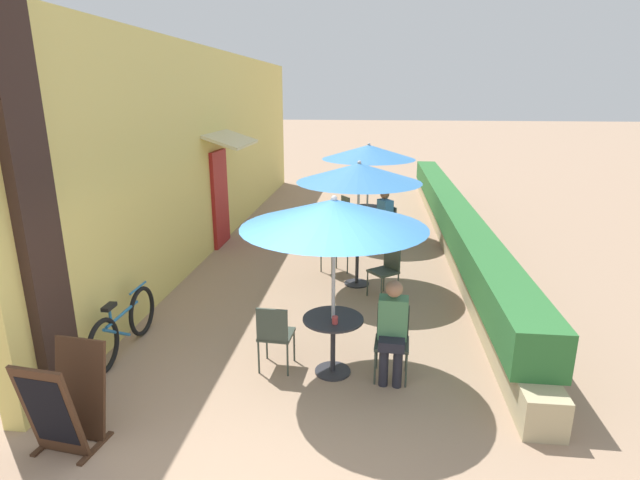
{
  "coord_description": "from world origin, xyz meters",
  "views": [
    {
      "loc": [
        1.01,
        -3.93,
        3.3
      ],
      "look_at": [
        0.15,
        3.79,
        1.0
      ],
      "focal_mm": 28.0,
      "sensor_mm": 36.0,
      "label": 1
    }
  ],
  "objects_px": {
    "seated_patron_near_right": "(392,327)",
    "coffee_cup_mid": "(350,244)",
    "patio_table_far": "(367,216)",
    "seated_patron_far_right": "(383,215)",
    "patio_umbrella_far": "(369,152)",
    "menu_board": "(66,401)",
    "coffee_cup_near": "(335,320)",
    "bicycle_leaning": "(124,327)",
    "cafe_chair_near_right": "(392,336)",
    "patio_table_near": "(333,334)",
    "patio_umbrella_mid": "(359,173)",
    "cafe_chair_far_left": "(349,210)",
    "cafe_chair_mid_right": "(387,267)",
    "cafe_chair_far_right": "(387,222)",
    "patio_table_mid": "(357,257)",
    "cafe_chair_mid_left": "(331,248)",
    "patio_umbrella_near": "(334,214)",
    "cafe_chair_near_left": "(275,332)"
  },
  "relations": [
    {
      "from": "seated_patron_near_right",
      "to": "patio_table_near",
      "type": "bearing_deg",
      "value": -2.88
    },
    {
      "from": "cafe_chair_near_right",
      "to": "patio_table_far",
      "type": "bearing_deg",
      "value": -82.49
    },
    {
      "from": "cafe_chair_far_left",
      "to": "seated_patron_far_right",
      "type": "xyz_separation_m",
      "value": [
        0.81,
        -1.15,
        0.17
      ]
    },
    {
      "from": "patio_table_far",
      "to": "bicycle_leaning",
      "type": "relative_size",
      "value": 0.42
    },
    {
      "from": "patio_umbrella_far",
      "to": "menu_board",
      "type": "height_order",
      "value": "patio_umbrella_far"
    },
    {
      "from": "bicycle_leaning",
      "to": "coffee_cup_mid",
      "type": "bearing_deg",
      "value": 44.04
    },
    {
      "from": "coffee_cup_near",
      "to": "seated_patron_near_right",
      "type": "bearing_deg",
      "value": 5.99
    },
    {
      "from": "cafe_chair_mid_right",
      "to": "coffee_cup_mid",
      "type": "relative_size",
      "value": 9.67
    },
    {
      "from": "coffee_cup_mid",
      "to": "seated_patron_far_right",
      "type": "bearing_deg",
      "value": 76.96
    },
    {
      "from": "coffee_cup_near",
      "to": "cafe_chair_far_left",
      "type": "height_order",
      "value": "cafe_chair_far_left"
    },
    {
      "from": "cafe_chair_mid_right",
      "to": "cafe_chair_mid_left",
      "type": "bearing_deg",
      "value": 6.2
    },
    {
      "from": "patio_table_near",
      "to": "patio_umbrella_mid",
      "type": "height_order",
      "value": "patio_umbrella_mid"
    },
    {
      "from": "patio_umbrella_mid",
      "to": "cafe_chair_far_left",
      "type": "relative_size",
      "value": 2.54
    },
    {
      "from": "cafe_chair_far_right",
      "to": "cafe_chair_near_right",
      "type": "bearing_deg",
      "value": 146.39
    },
    {
      "from": "patio_table_mid",
      "to": "patio_table_far",
      "type": "relative_size",
      "value": 1.0
    },
    {
      "from": "patio_table_far",
      "to": "seated_patron_far_right",
      "type": "distance_m",
      "value": 0.73
    },
    {
      "from": "seated_patron_far_right",
      "to": "bicycle_leaning",
      "type": "relative_size",
      "value": 0.72
    },
    {
      "from": "patio_umbrella_near",
      "to": "seated_patron_near_right",
      "type": "bearing_deg",
      "value": -6.35
    },
    {
      "from": "coffee_cup_near",
      "to": "seated_patron_far_right",
      "type": "distance_m",
      "value": 5.63
    },
    {
      "from": "cafe_chair_mid_right",
      "to": "cafe_chair_far_left",
      "type": "height_order",
      "value": "same"
    },
    {
      "from": "patio_table_mid",
      "to": "patio_umbrella_far",
      "type": "bearing_deg",
      "value": 88.0
    },
    {
      "from": "cafe_chair_near_right",
      "to": "seated_patron_far_right",
      "type": "xyz_separation_m",
      "value": [
        -0.07,
        5.42,
        0.17
      ]
    },
    {
      "from": "seated_patron_far_right",
      "to": "cafe_chair_mid_right",
      "type": "bearing_deg",
      "value": 147.52
    },
    {
      "from": "patio_umbrella_near",
      "to": "patio_umbrella_far",
      "type": "bearing_deg",
      "value": 87.34
    },
    {
      "from": "cafe_chair_near_left",
      "to": "menu_board",
      "type": "distance_m",
      "value": 2.31
    },
    {
      "from": "cafe_chair_near_right",
      "to": "coffee_cup_mid",
      "type": "xyz_separation_m",
      "value": [
        -0.66,
        2.86,
        0.25
      ]
    },
    {
      "from": "patio_table_near",
      "to": "patio_table_mid",
      "type": "relative_size",
      "value": 1.0
    },
    {
      "from": "patio_umbrella_far",
      "to": "coffee_cup_near",
      "type": "bearing_deg",
      "value": -92.29
    },
    {
      "from": "cafe_chair_near_right",
      "to": "patio_table_far",
      "type": "relative_size",
      "value": 1.2
    },
    {
      "from": "patio_umbrella_far",
      "to": "bicycle_leaning",
      "type": "xyz_separation_m",
      "value": [
        -3.05,
        -5.86,
        -1.64
      ]
    },
    {
      "from": "cafe_chair_near_right",
      "to": "seated_patron_near_right",
      "type": "relative_size",
      "value": 0.7
    },
    {
      "from": "patio_table_near",
      "to": "patio_table_far",
      "type": "bearing_deg",
      "value": 87.34
    },
    {
      "from": "cafe_chair_near_right",
      "to": "cafe_chair_far_left",
      "type": "xyz_separation_m",
      "value": [
        -0.88,
        6.57,
        0.0
      ]
    },
    {
      "from": "cafe_chair_near_right",
      "to": "seated_patron_near_right",
      "type": "height_order",
      "value": "seated_patron_near_right"
    },
    {
      "from": "cafe_chair_mid_right",
      "to": "patio_umbrella_far",
      "type": "height_order",
      "value": "patio_umbrella_far"
    },
    {
      "from": "patio_umbrella_far",
      "to": "cafe_chair_mid_left",
      "type": "bearing_deg",
      "value": -103.41
    },
    {
      "from": "menu_board",
      "to": "cafe_chair_far_left",
      "type": "bearing_deg",
      "value": 81.9
    },
    {
      "from": "coffee_cup_near",
      "to": "patio_umbrella_far",
      "type": "relative_size",
      "value": 0.04
    },
    {
      "from": "seated_patron_near_right",
      "to": "coffee_cup_mid",
      "type": "distance_m",
      "value": 3.04
    },
    {
      "from": "cafe_chair_near_right",
      "to": "seated_patron_far_right",
      "type": "relative_size",
      "value": 0.7
    },
    {
      "from": "patio_table_near",
      "to": "cafe_chair_near_right",
      "type": "xyz_separation_m",
      "value": [
        0.71,
        0.03,
        0.01
      ]
    },
    {
      "from": "cafe_chair_far_left",
      "to": "bicycle_leaning",
      "type": "height_order",
      "value": "cafe_chair_far_left"
    },
    {
      "from": "patio_umbrella_mid",
      "to": "menu_board",
      "type": "bearing_deg",
      "value": -119.41
    },
    {
      "from": "coffee_cup_mid",
      "to": "cafe_chair_far_left",
      "type": "xyz_separation_m",
      "value": [
        -0.21,
        3.71,
        -0.25
      ]
    },
    {
      "from": "seated_patron_near_right",
      "to": "cafe_chair_far_right",
      "type": "bearing_deg",
      "value": -86.86
    },
    {
      "from": "patio_table_far",
      "to": "patio_umbrella_far",
      "type": "height_order",
      "value": "patio_umbrella_far"
    },
    {
      "from": "cafe_chair_near_right",
      "to": "menu_board",
      "type": "bearing_deg",
      "value": 31.16
    },
    {
      "from": "seated_patron_near_right",
      "to": "menu_board",
      "type": "bearing_deg",
      "value": 29.58
    },
    {
      "from": "patio_table_mid",
      "to": "seated_patron_far_right",
      "type": "height_order",
      "value": "seated_patron_far_right"
    },
    {
      "from": "patio_table_near",
      "to": "patio_umbrella_near",
      "type": "bearing_deg",
      "value": 0.0
    }
  ]
}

